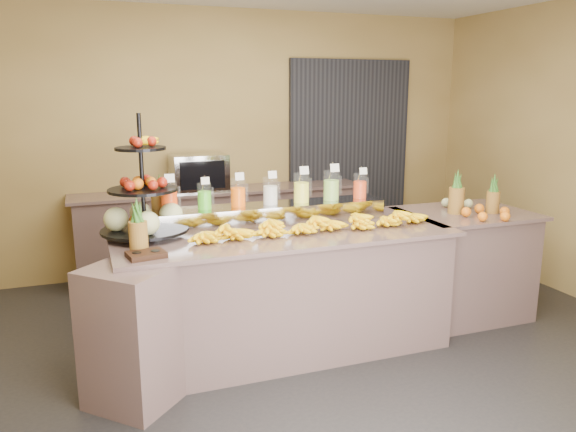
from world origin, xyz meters
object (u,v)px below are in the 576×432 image
banana_heap (314,222)px  oven_warmer (199,172)px  pitcher_tray (271,214)px  condiment_caddy (146,255)px  right_fruit_pile (480,207)px  fruit_stand (150,206)px

banana_heap → oven_warmer: oven_warmer is taller
oven_warmer → banana_heap: bearing=-79.1°
pitcher_tray → banana_heap: (0.22, -0.35, -0.01)m
pitcher_tray → oven_warmer: size_ratio=3.26×
banana_heap → condiment_caddy: 1.28m
condiment_caddy → right_fruit_pile: (2.75, 0.27, 0.05)m
banana_heap → oven_warmer: size_ratio=3.29×
banana_heap → condiment_caddy: banana_heap is taller
pitcher_tray → banana_heap: bearing=-57.3°
oven_warmer → right_fruit_pile: bearing=-47.6°
fruit_stand → condiment_caddy: bearing=-111.9°
oven_warmer → condiment_caddy: bearing=-111.0°
condiment_caddy → oven_warmer: bearing=70.7°
condiment_caddy → right_fruit_pile: bearing=5.6°
condiment_caddy → right_fruit_pile: size_ratio=0.54×
right_fruit_pile → oven_warmer: size_ratio=0.74×
fruit_stand → right_fruit_pile: (2.66, -0.26, -0.15)m
pitcher_tray → banana_heap: banana_heap is taller
banana_heap → oven_warmer: (-0.45, 2.02, 0.12)m
fruit_stand → condiment_caddy: (-0.09, -0.53, -0.20)m
fruit_stand → condiment_caddy: size_ratio=3.82×
pitcher_tray → fruit_stand: 0.95m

